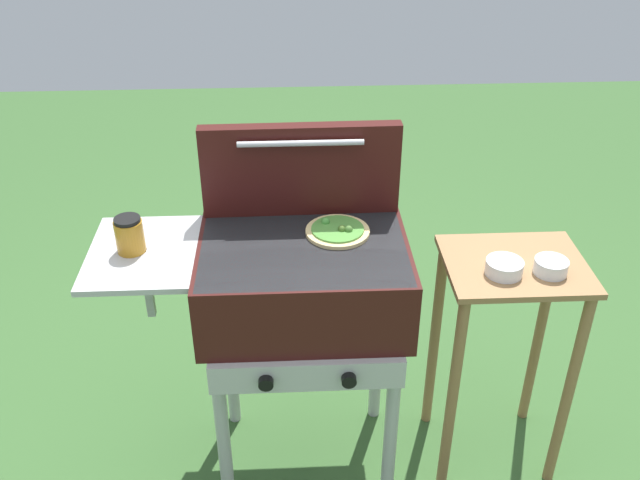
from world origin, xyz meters
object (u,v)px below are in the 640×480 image
prep_table (505,324)px  topping_bowl_near (551,267)px  grill (300,286)px  sauce_jar (130,234)px  pizza_veggie (338,231)px  topping_bowl_far (504,268)px

prep_table → topping_bowl_near: topping_bowl_near is taller
grill → prep_table: size_ratio=1.17×
prep_table → topping_bowl_near: 0.28m
sauce_jar → topping_bowl_near: sauce_jar is taller
pizza_veggie → prep_table: pizza_veggie is taller
sauce_jar → topping_bowl_far: sauce_jar is taller
prep_table → topping_bowl_far: bearing=-134.6°
topping_bowl_near → grill: bearing=175.9°
pizza_veggie → sauce_jar: 0.62m
grill → topping_bowl_near: (0.76, -0.05, 0.08)m
sauce_jar → prep_table: 1.23m
grill → topping_bowl_near: grill is taller
grill → pizza_veggie: size_ratio=4.82×
pizza_veggie → prep_table: bearing=-7.3°
topping_bowl_near → topping_bowl_far: (-0.14, 0.00, -0.00)m
grill → topping_bowl_far: 0.63m
sauce_jar → prep_table: sauce_jar is taller
topping_bowl_near → topping_bowl_far: 0.14m
prep_table → grill: bearing=-179.6°
prep_table → topping_bowl_far: 0.27m
sauce_jar → prep_table: bearing=-0.1°
sauce_jar → topping_bowl_near: 1.26m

